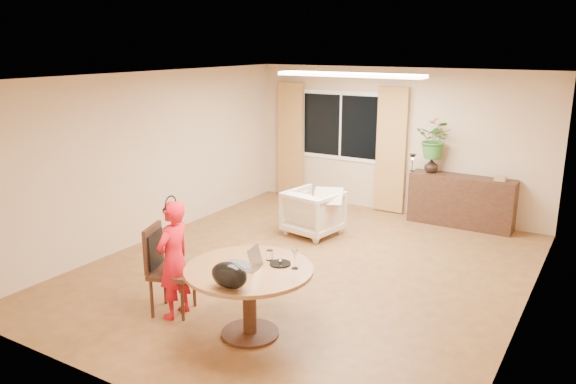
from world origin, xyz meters
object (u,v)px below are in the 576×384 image
at_px(dining_table, 249,282).
at_px(armchair, 314,212).
at_px(sideboard, 461,201).
at_px(dining_chair, 172,270).
at_px(child, 174,260).

distance_m(dining_table, armchair, 3.36).
bearing_deg(sideboard, armchair, -139.06).
height_order(dining_table, sideboard, sideboard).
relative_size(dining_table, armchair, 1.66).
xyz_separation_m(dining_chair, sideboard, (1.99, 4.89, -0.09)).
xyz_separation_m(dining_table, armchair, (-0.98, 3.21, -0.23)).
bearing_deg(dining_chair, child, -50.99).
bearing_deg(dining_table, sideboard, 79.11).
xyz_separation_m(child, sideboard, (1.91, 4.94, -0.25)).
bearing_deg(child, dining_chair, -123.61).
bearing_deg(dining_table, dining_chair, -178.80).
relative_size(child, sideboard, 0.79).
distance_m(dining_table, sideboard, 4.96).
relative_size(dining_table, dining_chair, 1.30).
relative_size(dining_chair, armchair, 1.27).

